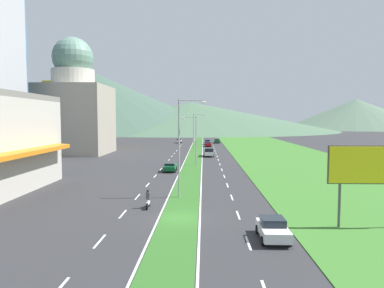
% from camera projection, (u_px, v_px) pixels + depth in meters
% --- Properties ---
extents(ground_plane, '(600.00, 600.00, 0.00)m').
position_uv_depth(ground_plane, '(179.00, 218.00, 30.33)').
color(ground_plane, '#2D2D30').
extents(grass_median, '(3.20, 240.00, 0.06)m').
position_uv_depth(grass_median, '(195.00, 152.00, 90.15)').
color(grass_median, '#2D6023').
rests_on(grass_median, ground_plane).
extents(grass_verge_right, '(24.00, 240.00, 0.06)m').
position_uv_depth(grass_verge_right, '(278.00, 153.00, 89.48)').
color(grass_verge_right, '#387028').
rests_on(grass_verge_right, ground_plane).
extents(lane_dash_left_2, '(0.16, 2.80, 0.01)m').
position_uv_depth(lane_dash_left_2, '(100.00, 241.00, 24.65)').
color(lane_dash_left_2, silver).
rests_on(lane_dash_left_2, ground_plane).
extents(lane_dash_left_3, '(0.16, 2.80, 0.01)m').
position_uv_depth(lane_dash_left_3, '(123.00, 214.00, 31.69)').
color(lane_dash_left_3, silver).
rests_on(lane_dash_left_3, ground_plane).
extents(lane_dash_left_4, '(0.16, 2.80, 0.01)m').
position_uv_depth(lane_dash_left_4, '(137.00, 197.00, 38.74)').
color(lane_dash_left_4, silver).
rests_on(lane_dash_left_4, ground_plane).
extents(lane_dash_left_5, '(0.16, 2.80, 0.01)m').
position_uv_depth(lane_dash_left_5, '(148.00, 185.00, 45.78)').
color(lane_dash_left_5, silver).
rests_on(lane_dash_left_5, ground_plane).
extents(lane_dash_left_6, '(0.16, 2.80, 0.01)m').
position_uv_depth(lane_dash_left_6, '(155.00, 176.00, 52.83)').
color(lane_dash_left_6, silver).
rests_on(lane_dash_left_6, ground_plane).
extents(lane_dash_left_7, '(0.16, 2.80, 0.01)m').
position_uv_depth(lane_dash_left_7, '(161.00, 169.00, 59.87)').
color(lane_dash_left_7, silver).
rests_on(lane_dash_left_7, ground_plane).
extents(lane_dash_left_8, '(0.16, 2.80, 0.01)m').
position_uv_depth(lane_dash_left_8, '(165.00, 164.00, 66.92)').
color(lane_dash_left_8, silver).
rests_on(lane_dash_left_8, ground_plane).
extents(lane_dash_left_9, '(0.16, 2.80, 0.01)m').
position_uv_depth(lane_dash_left_9, '(169.00, 160.00, 73.96)').
color(lane_dash_left_9, silver).
rests_on(lane_dash_left_9, ground_plane).
extents(lane_dash_left_10, '(0.16, 2.80, 0.01)m').
position_uv_depth(lane_dash_left_10, '(172.00, 156.00, 81.01)').
color(lane_dash_left_10, silver).
rests_on(lane_dash_left_10, ground_plane).
extents(lane_dash_left_11, '(0.16, 2.80, 0.01)m').
position_uv_depth(lane_dash_left_11, '(175.00, 153.00, 88.05)').
color(lane_dash_left_11, silver).
rests_on(lane_dash_left_11, ground_plane).
extents(lane_dash_left_12, '(0.16, 2.80, 0.01)m').
position_uv_depth(lane_dash_left_12, '(177.00, 151.00, 95.10)').
color(lane_dash_left_12, silver).
rests_on(lane_dash_left_12, ground_plane).
extents(lane_dash_left_13, '(0.16, 2.80, 0.01)m').
position_uv_depth(lane_dash_left_13, '(179.00, 149.00, 102.14)').
color(lane_dash_left_13, silver).
rests_on(lane_dash_left_13, ground_plane).
extents(lane_dash_left_14, '(0.16, 2.80, 0.01)m').
position_uv_depth(lane_dash_left_14, '(180.00, 147.00, 109.19)').
color(lane_dash_left_14, silver).
rests_on(lane_dash_left_14, ground_plane).
extents(lane_dash_left_15, '(0.16, 2.80, 0.01)m').
position_uv_depth(lane_dash_left_15, '(182.00, 145.00, 116.24)').
color(lane_dash_left_15, silver).
rests_on(lane_dash_left_15, ground_plane).
extents(lane_dash_right_2, '(0.16, 2.80, 0.01)m').
position_uv_depth(lane_dash_right_2, '(248.00, 243.00, 24.31)').
color(lane_dash_right_2, silver).
rests_on(lane_dash_right_2, ground_plane).
extents(lane_dash_right_3, '(0.16, 2.80, 0.01)m').
position_uv_depth(lane_dash_right_3, '(238.00, 215.00, 31.36)').
color(lane_dash_right_3, silver).
rests_on(lane_dash_right_3, ground_plane).
extents(lane_dash_right_4, '(0.16, 2.80, 0.01)m').
position_uv_depth(lane_dash_right_4, '(232.00, 197.00, 38.41)').
color(lane_dash_right_4, silver).
rests_on(lane_dash_right_4, ground_plane).
extents(lane_dash_right_5, '(0.16, 2.80, 0.01)m').
position_uv_depth(lane_dash_right_5, '(227.00, 185.00, 45.45)').
color(lane_dash_right_5, silver).
rests_on(lane_dash_right_5, ground_plane).
extents(lane_dash_right_6, '(0.16, 2.80, 0.01)m').
position_uv_depth(lane_dash_right_6, '(224.00, 176.00, 52.50)').
color(lane_dash_right_6, silver).
rests_on(lane_dash_right_6, ground_plane).
extents(lane_dash_right_7, '(0.16, 2.80, 0.01)m').
position_uv_depth(lane_dash_right_7, '(222.00, 170.00, 59.54)').
color(lane_dash_right_7, silver).
rests_on(lane_dash_right_7, ground_plane).
extents(lane_dash_right_8, '(0.16, 2.80, 0.01)m').
position_uv_depth(lane_dash_right_8, '(220.00, 164.00, 66.59)').
color(lane_dash_right_8, silver).
rests_on(lane_dash_right_8, ground_plane).
extents(lane_dash_right_9, '(0.16, 2.80, 0.01)m').
position_uv_depth(lane_dash_right_9, '(218.00, 160.00, 73.63)').
color(lane_dash_right_9, silver).
rests_on(lane_dash_right_9, ground_plane).
extents(lane_dash_right_10, '(0.16, 2.80, 0.01)m').
position_uv_depth(lane_dash_right_10, '(217.00, 156.00, 80.68)').
color(lane_dash_right_10, silver).
rests_on(lane_dash_right_10, ground_plane).
extents(lane_dash_right_11, '(0.16, 2.80, 0.01)m').
position_uv_depth(lane_dash_right_11, '(216.00, 153.00, 87.72)').
color(lane_dash_right_11, silver).
rests_on(lane_dash_right_11, ground_plane).
extents(lane_dash_right_12, '(0.16, 2.80, 0.01)m').
position_uv_depth(lane_dash_right_12, '(215.00, 151.00, 94.77)').
color(lane_dash_right_12, silver).
rests_on(lane_dash_right_12, ground_plane).
extents(lane_dash_right_13, '(0.16, 2.80, 0.01)m').
position_uv_depth(lane_dash_right_13, '(214.00, 149.00, 101.81)').
color(lane_dash_right_13, silver).
rests_on(lane_dash_right_13, ground_plane).
extents(lane_dash_right_14, '(0.16, 2.80, 0.01)m').
position_uv_depth(lane_dash_right_14, '(214.00, 147.00, 108.86)').
color(lane_dash_right_14, silver).
rests_on(lane_dash_right_14, ground_plane).
extents(lane_dash_right_15, '(0.16, 2.80, 0.01)m').
position_uv_depth(lane_dash_right_15, '(213.00, 145.00, 115.91)').
color(lane_dash_right_15, silver).
rests_on(lane_dash_right_15, ground_plane).
extents(edge_line_median_left, '(0.16, 240.00, 0.01)m').
position_uv_depth(edge_line_median_left, '(189.00, 152.00, 90.21)').
color(edge_line_median_left, silver).
rests_on(edge_line_median_left, ground_plane).
extents(edge_line_median_right, '(0.16, 240.00, 0.01)m').
position_uv_depth(edge_line_median_right, '(202.00, 153.00, 90.10)').
color(edge_line_median_right, silver).
rests_on(edge_line_median_right, ground_plane).
extents(domed_building, '(16.42, 16.42, 28.00)m').
position_uv_depth(domed_building, '(74.00, 107.00, 86.79)').
color(domed_building, '#9E9384').
rests_on(domed_building, ground_plane).
extents(midrise_colored, '(12.86, 12.86, 19.02)m').
position_uv_depth(midrise_colored, '(74.00, 115.00, 105.37)').
color(midrise_colored, yellow).
rests_on(midrise_colored, ground_plane).
extents(hill_far_left, '(209.03, 209.03, 44.78)m').
position_uv_depth(hill_far_left, '(84.00, 100.00, 257.93)').
color(hill_far_left, '#3D5647').
rests_on(hill_far_left, ground_plane).
extents(hill_far_center, '(208.90, 208.90, 20.77)m').
position_uv_depth(hill_far_center, '(191.00, 116.00, 265.45)').
color(hill_far_center, '#47664C').
rests_on(hill_far_center, ground_plane).
extents(hill_far_right, '(121.01, 121.01, 24.94)m').
position_uv_depth(hill_far_right, '(356.00, 114.00, 297.27)').
color(hill_far_right, '#516B56').
rests_on(hill_far_right, ground_plane).
extents(street_lamp_near, '(2.94, 0.45, 10.53)m').
position_uv_depth(street_lamp_near, '(182.00, 142.00, 37.93)').
color(street_lamp_near, '#99999E').
rests_on(street_lamp_near, ground_plane).
extents(street_lamp_mid, '(2.63, 0.40, 8.92)m').
position_uv_depth(street_lamp_mid, '(195.00, 137.00, 64.63)').
color(street_lamp_mid, '#99999E').
rests_on(street_lamp_mid, ground_plane).
extents(street_lamp_far, '(3.50, 0.52, 9.75)m').
position_uv_depth(street_lamp_far, '(195.00, 130.00, 91.39)').
color(street_lamp_far, '#99999E').
rests_on(street_lamp_far, ground_plane).
extents(billboard_roadside, '(6.01, 0.28, 6.41)m').
position_uv_depth(billboard_roadside, '(368.00, 168.00, 27.24)').
color(billboard_roadside, '#4C4C51').
rests_on(billboard_roadside, ground_plane).
extents(car_0, '(2.00, 4.61, 1.40)m').
position_uv_depth(car_0, '(170.00, 167.00, 57.64)').
color(car_0, '#0C5128').
rests_on(car_0, ground_plane).
extents(car_1, '(1.89, 4.24, 1.50)m').
position_uv_depth(car_1, '(179.00, 141.00, 126.27)').
color(car_1, silver).
rests_on(car_1, ground_plane).
extents(car_2, '(1.97, 4.38, 1.47)m').
position_uv_depth(car_2, '(217.00, 141.00, 125.31)').
color(car_2, '#0C5128').
rests_on(car_2, ground_plane).
extents(car_3, '(1.88, 4.38, 1.42)m').
position_uv_depth(car_3, '(208.00, 144.00, 109.50)').
color(car_3, maroon).
rests_on(car_3, ground_plane).
extents(car_4, '(2.00, 4.00, 1.51)m').
position_uv_depth(car_4, '(273.00, 229.00, 24.99)').
color(car_4, silver).
rests_on(car_4, ground_plane).
extents(car_5, '(1.87, 4.03, 1.62)m').
position_uv_depth(car_5, '(208.00, 142.00, 118.18)').
color(car_5, navy).
rests_on(car_5, ground_plane).
extents(pickup_truck_0, '(2.18, 5.40, 2.00)m').
position_uv_depth(pickup_truck_0, '(209.00, 152.00, 80.38)').
color(pickup_truck_0, silver).
rests_on(pickup_truck_0, ground_plane).
extents(motorcycle_rider, '(0.36, 2.00, 1.80)m').
position_uv_depth(motorcycle_rider, '(148.00, 200.00, 33.78)').
color(motorcycle_rider, black).
rests_on(motorcycle_rider, ground_plane).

